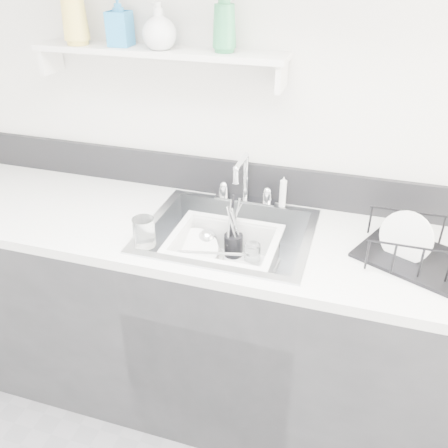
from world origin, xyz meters
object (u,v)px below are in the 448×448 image
(wash_tub, at_px, (224,256))
(dish_rack, at_px, (419,244))
(sink, at_px, (228,251))
(counter_run, at_px, (227,322))

(wash_tub, distance_m, dish_rack, 0.70)
(sink, bearing_deg, wash_tub, -95.34)
(dish_rack, bearing_deg, sink, -154.16)
(sink, distance_m, dish_rack, 0.70)
(counter_run, relative_size, wash_tub, 7.85)
(dish_rack, bearing_deg, counter_run, -154.16)
(sink, relative_size, wash_tub, 1.57)
(counter_run, height_order, wash_tub, counter_run)
(wash_tub, height_order, dish_rack, dish_rack)
(sink, bearing_deg, counter_run, 0.00)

